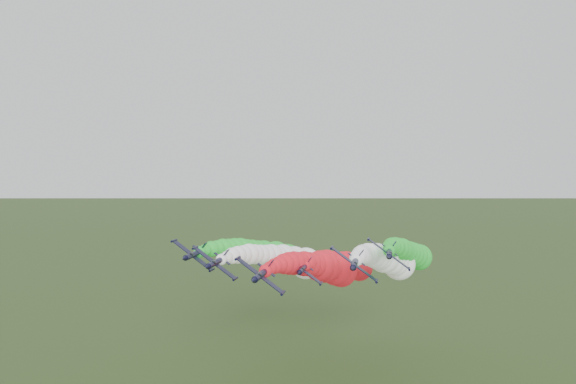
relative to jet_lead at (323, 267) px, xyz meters
name	(u,v)px	position (x,y,z in m)	size (l,w,h in m)	color
jet_lead	(323,267)	(0.00, 0.00, 0.00)	(16.30, 64.00, 15.81)	black
jet_inner_left	(287,259)	(-10.12, 9.16, 0.09)	(16.52, 64.22, 16.03)	black
jet_inner_right	(386,260)	(14.46, 5.90, 1.26)	(16.43, 64.14, 15.95)	black
jet_outer_left	(266,254)	(-16.20, 13.06, 0.80)	(16.18, 63.88, 15.70)	black
jet_outer_right	(409,253)	(20.01, 17.29, 1.43)	(15.87, 63.58, 15.39)	black
jet_trail	(345,264)	(3.50, 21.25, -2.70)	(16.15, 63.85, 15.66)	black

